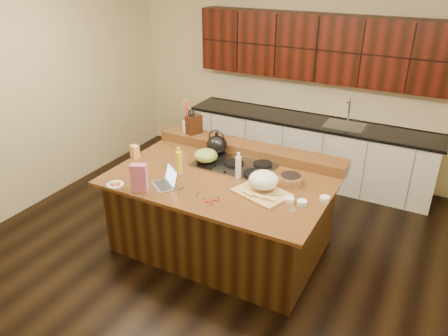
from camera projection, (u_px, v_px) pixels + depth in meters
The scene contains 36 objects.
room at pixel (222, 140), 4.61m from camera, with size 5.52×5.02×2.72m.
island at pixel (222, 212), 5.00m from camera, with size 2.40×1.60×0.92m.
back_ledge at pixel (249, 149), 5.32m from camera, with size 2.40×0.30×0.12m, color black.
cooktop at pixel (234, 165), 5.03m from camera, with size 0.92×0.52×0.05m.
back_counter at pixel (312, 116), 6.40m from camera, with size 3.70×0.66×2.40m.
kettle at pixel (217, 145), 5.19m from camera, with size 0.25×0.25×0.22m, color black.
green_bowl at pixel (206, 155), 5.00m from camera, with size 0.27×0.27×0.15m, color olive.
laptop at pixel (167, 181), 4.58m from camera, with size 0.37×0.35×0.20m.
oil_bottle at pixel (179, 163), 4.79m from camera, with size 0.07×0.07×0.27m, color yellow.
vinegar_bottle at pixel (238, 167), 4.71m from camera, with size 0.06×0.06×0.25m, color silver.
wooden_tray at pixel (263, 183), 4.45m from camera, with size 0.63×0.53×0.22m.
ramekin_a at pixel (289, 200), 4.29m from camera, with size 0.10×0.10×0.04m, color white.
ramekin_b at pixel (302, 203), 4.24m from camera, with size 0.10×0.10×0.04m, color white.
ramekin_c at pixel (325, 199), 4.31m from camera, with size 0.10×0.10×0.04m, color white.
strainer_bowl at pixel (291, 181), 4.61m from camera, with size 0.24×0.24×0.09m, color #996B3F.
kitchen_timer at pixel (292, 207), 4.15m from camera, with size 0.08×0.08×0.07m, color silver.
pink_bag at pixel (139, 178), 4.44m from camera, with size 0.16×0.09×0.30m, color #B95777.
candy_plate at pixel (115, 184), 4.61m from camera, with size 0.18×0.18×0.01m, color white.
package_box at pixel (135, 152), 5.20m from camera, with size 0.11×0.08×0.15m, color #F5A556.
utensil_crock at pixel (187, 127), 5.64m from camera, with size 0.12×0.12×0.14m, color white.
knife_block at pixel (194, 124), 5.58m from camera, with size 0.12×0.20×0.24m, color black.
gumdrop_0 at pixel (206, 201), 4.29m from camera, with size 0.02×0.02×0.02m, color red.
gumdrop_1 at pixel (218, 196), 4.38m from camera, with size 0.02×0.02×0.02m, color #198C26.
gumdrop_2 at pixel (215, 200), 4.31m from camera, with size 0.02×0.02×0.02m, color red.
gumdrop_3 at pixel (183, 187), 4.55m from camera, with size 0.02×0.02×0.02m, color #198C26.
gumdrop_4 at pixel (219, 198), 4.34m from camera, with size 0.02×0.02×0.02m, color red.
gumdrop_5 at pixel (197, 196), 4.39m from camera, with size 0.02×0.02×0.02m, color #198C26.
gumdrop_6 at pixel (213, 200), 4.32m from camera, with size 0.02×0.02×0.02m, color red.
gumdrop_7 at pixel (204, 198), 4.35m from camera, with size 0.02×0.02×0.02m, color #198C26.
gumdrop_8 at pixel (218, 201), 4.30m from camera, with size 0.02×0.02×0.02m, color red.
gumdrop_9 at pixel (179, 192), 4.45m from camera, with size 0.02×0.02×0.02m, color #198C26.
gumdrop_10 at pixel (212, 203), 4.27m from camera, with size 0.02×0.02×0.02m, color red.
gumdrop_11 at pixel (181, 189), 4.51m from camera, with size 0.02×0.02×0.02m, color #198C26.
gumdrop_12 at pixel (208, 201), 4.29m from camera, with size 0.02×0.02×0.02m, color red.
gumdrop_13 at pixel (198, 193), 4.45m from camera, with size 0.02×0.02×0.02m, color #198C26.
gumdrop_14 at pixel (213, 204), 4.24m from camera, with size 0.02×0.02×0.02m, color red.
Camera 1 is at (2.03, -3.75, 3.11)m, focal length 35.00 mm.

